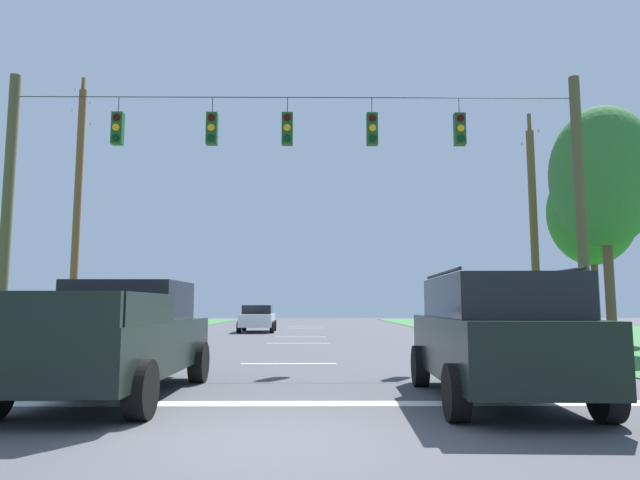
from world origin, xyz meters
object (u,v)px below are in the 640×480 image
Objects in this scene: utility_pole_near_left at (77,207)px; tree_roadside_far_right at (603,177)px; overhead_signal_span at (294,196)px; utility_pole_mid_right at (534,231)px; pickup_truck at (119,338)px; tree_roadside_right at (591,213)px; distant_car_crossing_white at (258,318)px; suv_black at (495,334)px.

tree_roadside_far_right is (19.58, -3.73, 0.42)m from utility_pole_near_left.
utility_pole_mid_right is at bearing 34.20° from overhead_signal_span.
tree_roadside_right is at bearing 42.72° from pickup_truck.
tree_roadside_right is at bearing 24.68° from utility_pole_mid_right.
distant_car_crossing_white is 18.16m from tree_roadside_right.
overhead_signal_span is 11.34m from utility_pole_mid_right.
pickup_truck is at bearing -90.03° from distant_car_crossing_white.
utility_pole_mid_right is (12.09, 12.58, 3.49)m from pickup_truck.
utility_pole_mid_right is (5.87, 13.11, 3.40)m from suv_black.
utility_pole_near_left is (-9.06, 6.71, 0.84)m from overhead_signal_span.
suv_black is 0.63× the size of tree_roadside_right.
distant_car_crossing_white is (0.01, 22.89, -0.18)m from pickup_truck.
pickup_truck is 15.09m from utility_pole_near_left.
overhead_signal_span is at bearing 117.52° from suv_black.
suv_black is 0.45× the size of utility_pole_near_left.
utility_pole_near_left reaches higher than pickup_truck.
distant_car_crossing_white is at bearing 149.53° from tree_roadside_right.
pickup_truck is 0.49× the size of utility_pole_near_left.
utility_pole_mid_right reaches higher than suv_black.
overhead_signal_span is 1.99× the size of tree_roadside_far_right.
utility_pole_mid_right is 3.50m from tree_roadside_right.
utility_pole_near_left is (-6.36, -9.97, 4.70)m from distant_car_crossing_white.
suv_black is 24.23m from distant_car_crossing_white.
utility_pole_near_left is 1.31× the size of tree_roadside_far_right.
suv_black is 17.59m from tree_roadside_right.
suv_black is 0.58× the size of tree_roadside_far_right.
utility_pole_near_left reaches higher than tree_roadside_far_right.
tree_roadside_far_right reaches higher than suv_black.
overhead_signal_span is 3.85× the size of distant_car_crossing_white.
utility_pole_mid_right is 1.11× the size of tree_roadside_far_right.
utility_pole_near_left is at bearing 178.95° from utility_pole_mid_right.
distant_car_crossing_white is (-6.21, 23.42, -0.27)m from suv_black.
utility_pole_mid_right reaches higher than tree_roadside_right.
overhead_signal_span is 3.43× the size of suv_black.
tree_roadside_far_right is at bearing 54.22° from suv_black.
distant_car_crossing_white is 12.72m from utility_pole_near_left.
tree_roadside_far_right is (7.00, 9.72, 4.85)m from suv_black.
pickup_truck is 17.80m from utility_pole_mid_right.
pickup_truck is 0.70× the size of tree_roadside_right.
utility_pole_near_left reaches higher than tree_roadside_right.
utility_pole_mid_right is at bearing 46.14° from pickup_truck.
utility_pole_near_left is 1.42× the size of tree_roadside_right.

